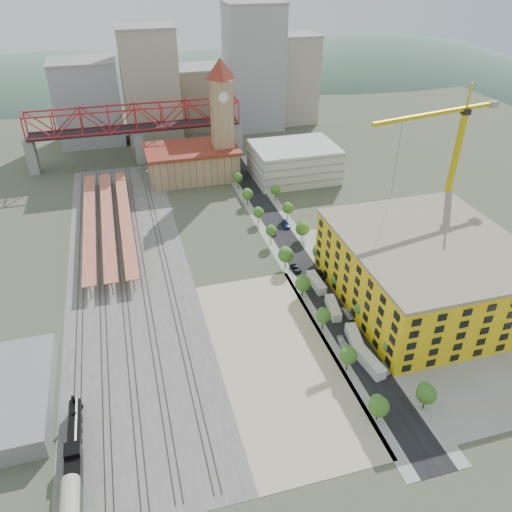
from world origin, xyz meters
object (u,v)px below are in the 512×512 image
object	(u,v)px
clock_tower	(222,108)
locomotive	(74,441)
site_trailer_d	(316,283)
construction_building	(426,270)
site_trailer_c	(333,308)
car_0	(346,348)
site_trailer_b	(355,340)
site_trailer_a	(369,362)
tower_crane	(450,148)

from	to	relation	value
clock_tower	locomotive	size ratio (longest dim) A/B	2.28
clock_tower	site_trailer_d	distance (m)	91.37
construction_building	site_trailer_c	world-z (taller)	construction_building
construction_building	site_trailer_d	distance (m)	30.26
construction_building	locomotive	bearing A→B (deg)	-164.72
locomotive	car_0	size ratio (longest dim) A/B	4.93
site_trailer_b	site_trailer_c	world-z (taller)	site_trailer_b
locomotive	car_0	world-z (taller)	locomotive
site_trailer_a	site_trailer_c	xyz separation A→B (m)	(0.00, 21.23, -0.13)
car_0	site_trailer_a	bearing A→B (deg)	-58.11
clock_tower	car_0	bearing A→B (deg)	-87.49
locomotive	site_trailer_a	size ratio (longest dim) A/B	2.20
site_trailer_a	car_0	xyz separation A→B (m)	(-3.00, 6.39, -0.63)
locomotive	site_trailer_c	size ratio (longest dim) A/B	2.43
locomotive	construction_building	bearing A→B (deg)	15.28
clock_tower	locomotive	bearing A→B (deg)	-114.87
car_0	site_trailer_d	bearing A→B (deg)	90.40
clock_tower	locomotive	world-z (taller)	clock_tower
construction_building	clock_tower	bearing A→B (deg)	108.78
site_trailer_b	site_trailer_c	bearing A→B (deg)	100.86
clock_tower	car_0	xyz separation A→B (m)	(5.00, -113.85, -27.91)
site_trailer_a	site_trailer_c	distance (m)	21.23
site_trailer_a	site_trailer_d	size ratio (longest dim) A/B	1.08
locomotive	site_trailer_b	size ratio (longest dim) A/B	2.20
construction_building	car_0	world-z (taller)	construction_building
construction_building	site_trailer_b	distance (m)	29.99
locomotive	tower_crane	xyz separation A→B (m)	(114.75, 55.20, 28.95)
tower_crane	site_trailer_d	distance (m)	59.56
locomotive	car_0	xyz separation A→B (m)	(63.00, 11.28, -1.34)
tower_crane	car_0	distance (m)	74.33
locomotive	site_trailer_a	bearing A→B (deg)	4.24
construction_building	car_0	bearing A→B (deg)	-154.47
locomotive	tower_crane	world-z (taller)	tower_crane
tower_crane	clock_tower	bearing A→B (deg)	129.06
clock_tower	site_trailer_c	distance (m)	103.04
tower_crane	site_trailer_a	world-z (taller)	tower_crane
site_trailer_b	site_trailer_d	size ratio (longest dim) A/B	1.08
site_trailer_d	site_trailer_a	bearing A→B (deg)	-90.53
tower_crane	car_0	size ratio (longest dim) A/B	10.87
construction_building	tower_crane	world-z (taller)	tower_crane
construction_building	tower_crane	distance (m)	43.49
site_trailer_d	car_0	bearing A→B (deg)	-96.85
site_trailer_b	construction_building	bearing A→B (deg)	36.75
locomotive	site_trailer_b	xyz separation A→B (m)	(66.00, 12.51, -0.71)
car_0	site_trailer_b	bearing A→B (deg)	29.04
tower_crane	site_trailer_a	bearing A→B (deg)	-134.10
site_trailer_b	car_0	bearing A→B (deg)	-146.83
site_trailer_a	site_trailer_b	xyz separation A→B (m)	(0.00, 7.62, -0.00)
site_trailer_d	car_0	distance (m)	27.22
site_trailer_c	car_0	xyz separation A→B (m)	(-3.00, -14.84, -0.50)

